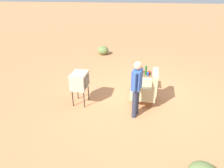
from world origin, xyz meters
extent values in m
plane|color=#C17A4C|center=(0.00, 0.00, 0.00)|extent=(60.00, 60.00, 0.00)
cylinder|color=brown|center=(0.01, -0.25, 0.11)|extent=(0.05, 0.05, 0.22)
cylinder|color=brown|center=(0.54, -0.30, 0.11)|extent=(0.05, 0.05, 0.22)
cylinder|color=brown|center=(0.06, 0.28, 0.11)|extent=(0.05, 0.05, 0.22)
cylinder|color=brown|center=(0.59, 0.23, 0.11)|extent=(0.05, 0.05, 0.22)
cube|color=#CCB784|center=(0.30, -0.01, 0.32)|extent=(0.83, 0.83, 0.20)
cube|color=#CCB784|center=(0.33, 0.31, 0.74)|extent=(0.77, 0.23, 0.64)
cube|color=#CCB784|center=(-0.02, 0.02, 0.55)|extent=(0.21, 0.69, 0.26)
cube|color=#CCB784|center=(0.62, -0.04, 0.55)|extent=(0.21, 0.69, 0.26)
cylinder|color=black|center=(-0.74, -0.20, 0.29)|extent=(0.04, 0.04, 0.57)
cylinder|color=black|center=(-0.30, -0.20, 0.29)|extent=(0.04, 0.04, 0.57)
cylinder|color=black|center=(-0.74, 0.24, 0.29)|extent=(0.04, 0.04, 0.57)
cylinder|color=black|center=(-0.30, 0.24, 0.29)|extent=(0.04, 0.04, 0.57)
cube|color=brown|center=(-0.52, 0.02, 0.59)|extent=(0.56, 0.56, 0.03)
cylinder|color=black|center=(0.80, -1.78, 0.28)|extent=(0.03, 0.03, 0.55)
cylinder|color=black|center=(0.37, -1.74, 0.28)|extent=(0.03, 0.03, 0.55)
cylinder|color=black|center=(0.77, -2.14, 0.28)|extent=(0.03, 0.03, 0.55)
cylinder|color=black|center=(0.33, -2.10, 0.28)|extent=(0.03, 0.03, 0.55)
cube|color=#BCB299|center=(0.57, -1.94, 0.79)|extent=(0.64, 0.49, 0.48)
cube|color=#383D3F|center=(0.59, -1.71, 0.79)|extent=(0.42, 0.05, 0.34)
cylinder|color=#2D3347|center=(0.95, -0.22, 0.43)|extent=(0.14, 0.14, 0.86)
cylinder|color=#2D3347|center=(1.14, -0.27, 0.43)|extent=(0.14, 0.14, 0.86)
cube|color=#3356A8|center=(1.04, -0.25, 1.14)|extent=(0.41, 0.31, 0.56)
cylinder|color=#3356A8|center=(0.81, -0.18, 1.17)|extent=(0.09, 0.09, 0.50)
cylinder|color=#3356A8|center=(1.27, -0.31, 1.17)|extent=(0.09, 0.09, 0.50)
sphere|color=#DBAD84|center=(1.04, -0.25, 1.53)|extent=(0.22, 0.22, 0.22)
cylinder|color=red|center=(-0.50, 0.20, 0.66)|extent=(0.07, 0.07, 0.12)
cylinder|color=silver|center=(-0.67, -0.17, 0.70)|extent=(0.06, 0.06, 0.20)
cylinder|color=blue|center=(-0.40, 0.15, 0.66)|extent=(0.07, 0.07, 0.12)
cylinder|color=#1E5623|center=(-0.47, 0.08, 0.76)|extent=(0.07, 0.07, 0.32)
cylinder|color=silver|center=(-0.59, -0.06, 0.69)|extent=(0.09, 0.09, 0.18)
sphere|color=yellow|center=(-0.59, -0.06, 0.83)|extent=(0.07, 0.07, 0.07)
sphere|color=#E04C66|center=(-0.63, -0.05, 0.83)|extent=(0.07, 0.07, 0.07)
sphere|color=orange|center=(-0.55, -0.08, 0.83)|extent=(0.07, 0.07, 0.07)
ellipsoid|color=olive|center=(-4.12, -1.91, 0.22)|extent=(0.57, 0.57, 0.44)
camera|label=1|loc=(5.92, -0.40, 3.50)|focal=32.74mm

